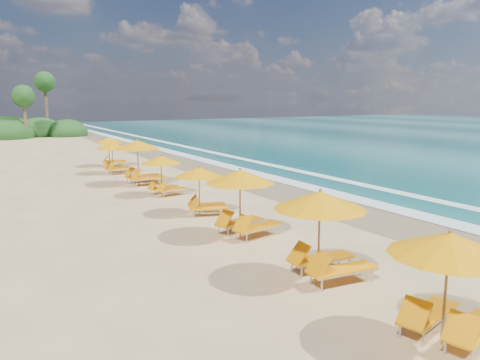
% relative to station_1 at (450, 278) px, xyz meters
% --- Properties ---
extents(ground, '(160.00, 160.00, 0.00)m').
position_rel_station_1_xyz_m(ground, '(2.38, 12.03, -1.30)').
color(ground, tan).
rests_on(ground, ground).
extents(wet_sand, '(4.00, 160.00, 0.01)m').
position_rel_station_1_xyz_m(wet_sand, '(6.38, 12.03, -1.30)').
color(wet_sand, olive).
rests_on(wet_sand, ground).
extents(surf_foam, '(4.00, 160.00, 0.01)m').
position_rel_station_1_xyz_m(surf_foam, '(9.08, 12.03, -1.27)').
color(surf_foam, white).
rests_on(surf_foam, ground).
extents(station_1, '(2.86, 2.76, 2.32)m').
position_rel_station_1_xyz_m(station_1, '(0.00, 0.00, 0.00)').
color(station_1, olive).
rests_on(station_1, ground).
extents(station_2, '(2.82, 2.65, 2.45)m').
position_rel_station_1_xyz_m(station_2, '(0.07, 3.72, 0.07)').
color(station_2, olive).
rests_on(station_2, ground).
extents(station_3, '(2.94, 2.82, 2.42)m').
position_rel_station_1_xyz_m(station_3, '(0.26, 8.16, 0.06)').
color(station_3, olive).
rests_on(station_3, ground).
extents(station_4, '(2.57, 2.51, 2.02)m').
position_rel_station_1_xyz_m(station_4, '(0.42, 11.71, -0.17)').
color(station_4, olive).
rests_on(station_4, ground).
extents(station_5, '(2.46, 2.36, 2.03)m').
position_rel_station_1_xyz_m(station_5, '(0.43, 16.10, -0.16)').
color(station_5, olive).
rests_on(station_5, ground).
extents(station_6, '(2.78, 2.58, 2.54)m').
position_rel_station_1_xyz_m(station_6, '(0.45, 19.56, 0.12)').
color(station_6, olive).
rests_on(station_6, ground).
extents(station_7, '(2.22, 2.05, 2.05)m').
position_rel_station_1_xyz_m(station_7, '(0.24, 24.06, -0.15)').
color(station_7, olive).
rests_on(station_7, ground).
extents(station_8, '(2.64, 2.57, 2.09)m').
position_rel_station_1_xyz_m(station_8, '(0.93, 27.42, -0.13)').
color(station_8, olive).
rests_on(station_8, ground).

